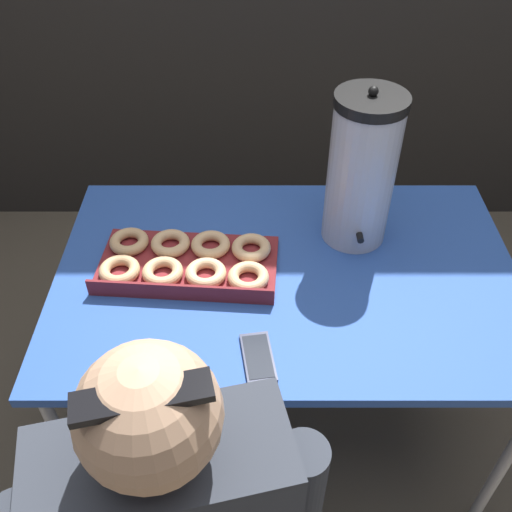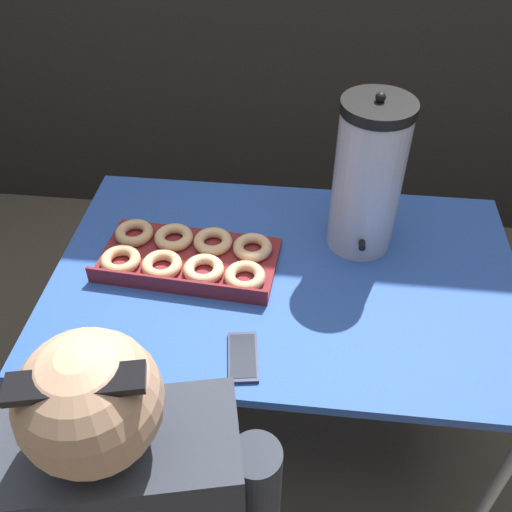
# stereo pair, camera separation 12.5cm
# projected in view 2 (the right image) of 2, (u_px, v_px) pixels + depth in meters

# --- Properties ---
(ground_plane) EXTENTS (12.00, 12.00, 0.00)m
(ground_plane) POSITION_uv_depth(u_px,v_px,m) (279.00, 417.00, 2.02)
(ground_plane) COLOR brown
(folding_table) EXTENTS (1.26, 0.81, 0.71)m
(folding_table) POSITION_uv_depth(u_px,v_px,m) (285.00, 286.00, 1.58)
(folding_table) COLOR #2D56B2
(folding_table) RESTS_ON ground
(donut_box) EXTENTS (0.50, 0.29, 0.05)m
(donut_box) POSITION_uv_depth(u_px,v_px,m) (188.00, 257.00, 1.57)
(donut_box) COLOR maroon
(donut_box) RESTS_ON folding_table
(coffee_urn) EXTENTS (0.19, 0.21, 0.46)m
(coffee_urn) POSITION_uv_depth(u_px,v_px,m) (368.00, 178.00, 1.50)
(coffee_urn) COLOR silver
(coffee_urn) RESTS_ON folding_table
(cell_phone) EXTENTS (0.09, 0.15, 0.01)m
(cell_phone) POSITION_uv_depth(u_px,v_px,m) (243.00, 357.00, 1.33)
(cell_phone) COLOR #2D334C
(cell_phone) RESTS_ON folding_table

